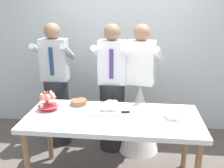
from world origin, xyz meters
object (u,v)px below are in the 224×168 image
(plate_stack, at_px, (175,113))
(person_groom, at_px, (112,96))
(dessert_table, at_px, (113,123))
(person_guest, at_px, (56,92))
(main_cake_tray, at_px, (110,107))
(round_cake, at_px, (79,103))
(cupcake_stand, at_px, (48,102))
(person_bride, at_px, (139,108))

(plate_stack, xyz_separation_m, person_groom, (-0.71, 0.64, -0.08))
(dessert_table, height_order, person_groom, person_groom)
(dessert_table, bearing_deg, person_guest, 138.60)
(main_cake_tray, height_order, round_cake, main_cake_tray)
(cupcake_stand, xyz_separation_m, round_cake, (0.30, 0.15, -0.06))
(cupcake_stand, bearing_deg, main_cake_tray, 3.60)
(main_cake_tray, bearing_deg, person_bride, 60.18)
(cupcake_stand, bearing_deg, person_guest, 100.90)
(person_guest, bearing_deg, main_cake_tray, -37.12)
(plate_stack, relative_size, person_guest, 0.11)
(main_cake_tray, bearing_deg, plate_stack, -8.75)
(cupcake_stand, bearing_deg, person_groom, 42.35)
(main_cake_tray, relative_size, person_groom, 0.26)
(plate_stack, xyz_separation_m, person_bride, (-0.35, 0.66, -0.24))
(person_groom, bearing_deg, round_cake, -128.20)
(dessert_table, relative_size, round_cake, 7.50)
(dessert_table, xyz_separation_m, round_cake, (-0.42, 0.25, 0.10))
(main_cake_tray, xyz_separation_m, person_bride, (0.32, 0.55, -0.23))
(main_cake_tray, xyz_separation_m, plate_stack, (0.67, -0.10, 0.01))
(dessert_table, height_order, person_guest, person_guest)
(plate_stack, height_order, round_cake, plate_stack)
(cupcake_stand, height_order, round_cake, cupcake_stand)
(round_cake, distance_m, person_bride, 0.85)
(main_cake_tray, xyz_separation_m, round_cake, (-0.37, 0.11, -0.01))
(person_bride, bearing_deg, round_cake, -147.19)
(cupcake_stand, relative_size, plate_stack, 1.24)
(person_bride, xyz_separation_m, person_guest, (-1.11, 0.05, 0.16))
(plate_stack, xyz_separation_m, person_guest, (-1.47, 0.71, -0.08))
(dessert_table, height_order, plate_stack, plate_stack)
(dessert_table, relative_size, cupcake_stand, 7.83)
(person_bride, bearing_deg, main_cake_tray, -119.82)
(person_groom, relative_size, person_guest, 1.00)
(round_cake, distance_m, person_groom, 0.55)
(person_groom, bearing_deg, cupcake_stand, -137.65)
(dessert_table, xyz_separation_m, person_groom, (-0.08, 0.68, 0.05))
(dessert_table, xyz_separation_m, person_guest, (-0.84, 0.74, 0.05))
(cupcake_stand, height_order, plate_stack, cupcake_stand)
(plate_stack, bearing_deg, person_bride, 118.33)
(person_groom, xyz_separation_m, person_guest, (-0.76, 0.06, 0.00))
(main_cake_tray, bearing_deg, dessert_table, -71.93)
(round_cake, relative_size, person_guest, 0.14)
(dessert_table, height_order, round_cake, round_cake)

